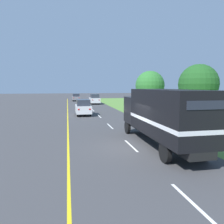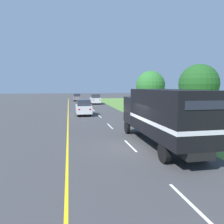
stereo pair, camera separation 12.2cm
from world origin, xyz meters
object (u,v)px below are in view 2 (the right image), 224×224
(roadside_tree_mid, at_px, (150,85))
(lead_car_white, at_px, (83,107))
(delineator_post, at_px, (172,126))
(lead_car_white_ahead, at_px, (95,99))
(horse_trailer_truck, at_px, (161,114))
(highway_sign, at_px, (179,105))
(lead_car_grey_ahead, at_px, (77,97))
(roadside_tree_near, at_px, (199,84))

(roadside_tree_mid, bearing_deg, lead_car_white, -164.27)
(roadside_tree_mid, height_order, delineator_post, roadside_tree_mid)
(lead_car_white_ahead, xyz_separation_m, roadside_tree_mid, (6.24, -13.86, 2.65))
(horse_trailer_truck, distance_m, delineator_post, 4.64)
(lead_car_white, distance_m, highway_sign, 12.38)
(horse_trailer_truck, xyz_separation_m, lead_car_white, (-3.53, 15.07, -0.93))
(lead_car_white_ahead, xyz_separation_m, lead_car_grey_ahead, (-3.28, 10.38, -0.10))
(lead_car_grey_ahead, relative_size, delineator_post, 4.82)
(highway_sign, bearing_deg, roadside_tree_mid, 80.08)
(lead_car_white, relative_size, lead_car_grey_ahead, 0.87)
(lead_car_grey_ahead, distance_m, delineator_post, 38.86)
(horse_trailer_truck, relative_size, lead_car_grey_ahead, 1.90)
(lead_car_grey_ahead, bearing_deg, delineator_post, -81.27)
(lead_car_grey_ahead, xyz_separation_m, roadside_tree_mid, (9.52, -24.24, 2.75))
(horse_trailer_truck, height_order, highway_sign, horse_trailer_truck)
(horse_trailer_truck, xyz_separation_m, roadside_tree_near, (7.68, 8.35, 1.86))
(lead_car_grey_ahead, relative_size, roadside_tree_near, 0.79)
(lead_car_white, height_order, lead_car_white_ahead, lead_car_white_ahead)
(lead_car_white, bearing_deg, horse_trailer_truck, -76.80)
(delineator_post, bearing_deg, horse_trailer_truck, -124.92)
(lead_car_white, xyz_separation_m, roadside_tree_near, (11.21, -6.71, 2.79))
(lead_car_white, bearing_deg, roadside_tree_mid, 15.73)
(lead_car_grey_ahead, height_order, roadside_tree_mid, roadside_tree_mid)
(delineator_post, bearing_deg, lead_car_grey_ahead, 98.73)
(lead_car_grey_ahead, bearing_deg, roadside_tree_near, -71.85)
(roadside_tree_near, relative_size, roadside_tree_mid, 1.01)
(lead_car_white_ahead, height_order, roadside_tree_mid, roadside_tree_mid)
(lead_car_white, distance_m, roadside_tree_near, 13.36)
(lead_car_white, height_order, roadside_tree_near, roadside_tree_near)
(highway_sign, relative_size, roadside_tree_near, 0.52)
(lead_car_white, height_order, lead_car_grey_ahead, lead_car_white)
(lead_car_grey_ahead, bearing_deg, lead_car_white_ahead, -72.47)
(lead_car_white_ahead, distance_m, highway_sign, 26.72)
(highway_sign, height_order, roadside_tree_mid, roadside_tree_mid)
(lead_car_white, distance_m, roadside_tree_mid, 10.42)
(lead_car_grey_ahead, bearing_deg, highway_sign, -78.72)
(roadside_tree_near, distance_m, delineator_post, 7.71)
(lead_car_grey_ahead, height_order, roadside_tree_near, roadside_tree_near)
(lead_car_white, relative_size, roadside_tree_mid, 0.70)
(lead_car_white_ahead, height_order, lead_car_grey_ahead, lead_car_white_ahead)
(highway_sign, xyz_separation_m, roadside_tree_near, (3.71, 3.08, 1.79))
(horse_trailer_truck, relative_size, highway_sign, 2.88)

